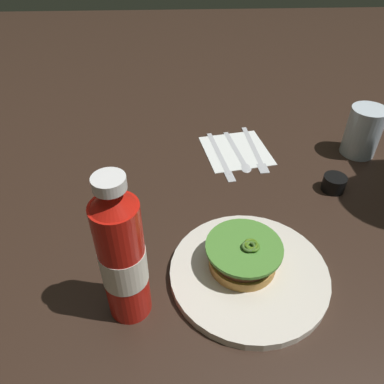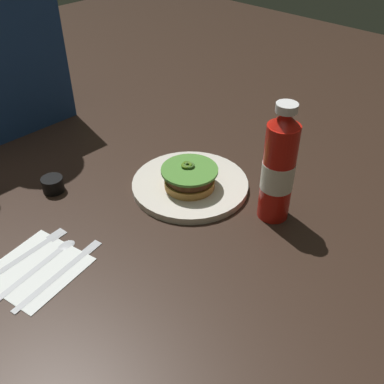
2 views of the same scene
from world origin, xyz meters
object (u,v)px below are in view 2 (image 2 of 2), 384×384
(dinner_plate, at_px, (190,185))
(napkin, at_px, (37,268))
(condiment_cup, at_px, (53,184))
(butter_knife, at_px, (64,268))
(burger_sandwich, at_px, (190,177))
(fork_utensil, at_px, (28,252))
(spoon_utensil, at_px, (48,258))
(ketchup_bottle, at_px, (278,168))

(dinner_plate, height_order, napkin, dinner_plate)
(dinner_plate, relative_size, napkin, 1.68)
(condiment_cup, bearing_deg, napkin, -130.08)
(dinner_plate, xyz_separation_m, butter_knife, (-0.34, -0.01, -0.00))
(burger_sandwich, relative_size, fork_utensil, 0.62)
(dinner_plate, height_order, butter_knife, dinner_plate)
(condiment_cup, relative_size, napkin, 0.31)
(dinner_plate, bearing_deg, napkin, 175.51)
(dinner_plate, height_order, spoon_utensil, dinner_plate)
(spoon_utensil, bearing_deg, butter_knife, -82.17)
(burger_sandwich, bearing_deg, spoon_utensil, 172.39)
(spoon_utensil, bearing_deg, fork_utensil, 111.99)
(condiment_cup, relative_size, butter_knife, 0.24)
(spoon_utensil, bearing_deg, condiment_cup, 54.55)
(napkin, bearing_deg, butter_knife, -49.49)
(napkin, bearing_deg, fork_utensil, 76.26)
(dinner_plate, bearing_deg, spoon_utensil, 174.31)
(ketchup_bottle, bearing_deg, burger_sandwich, 108.76)
(napkin, distance_m, spoon_utensil, 0.03)
(ketchup_bottle, height_order, condiment_cup, ketchup_bottle)
(burger_sandwich, distance_m, fork_utensil, 0.36)
(condiment_cup, relative_size, fork_utensil, 0.24)
(ketchup_bottle, height_order, spoon_utensil, ketchup_bottle)
(dinner_plate, distance_m, fork_utensil, 0.37)
(burger_sandwich, xyz_separation_m, condiment_cup, (-0.21, 0.22, -0.02))
(napkin, bearing_deg, condiment_cup, 49.92)
(fork_utensil, bearing_deg, condiment_cup, 43.93)
(butter_knife, relative_size, fork_utensil, 1.01)
(burger_sandwich, height_order, ketchup_bottle, ketchup_bottle)
(condiment_cup, height_order, butter_knife, condiment_cup)
(burger_sandwich, relative_size, spoon_utensil, 0.71)
(napkin, relative_size, fork_utensil, 0.77)
(spoon_utensil, distance_m, fork_utensil, 0.04)
(dinner_plate, distance_m, butter_knife, 0.34)
(condiment_cup, distance_m, fork_utensil, 0.20)
(dinner_plate, distance_m, ketchup_bottle, 0.22)
(napkin, distance_m, fork_utensil, 0.05)
(condiment_cup, xyz_separation_m, butter_knife, (-0.12, -0.22, -0.01))
(condiment_cup, distance_m, napkin, 0.24)
(burger_sandwich, relative_size, condiment_cup, 2.59)
(spoon_utensil, relative_size, fork_utensil, 0.87)
(burger_sandwich, height_order, condiment_cup, burger_sandwich)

